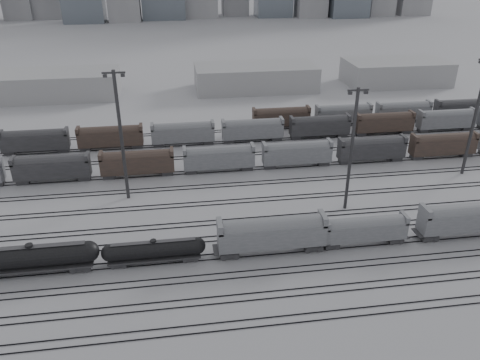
{
  "coord_description": "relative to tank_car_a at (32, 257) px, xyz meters",
  "views": [
    {
      "loc": [
        -17.85,
        -58.43,
        42.9
      ],
      "look_at": [
        -6.42,
        18.99,
        4.0
      ],
      "focal_mm": 35.0,
      "sensor_mm": 36.0,
      "label": 1
    }
  ],
  "objects": [
    {
      "name": "light_mast_b",
      "position": [
        12.11,
        21.53,
        10.27
      ],
      "size": [
        3.93,
        0.63,
        24.53
      ],
      "color": "#333336",
      "rests_on": "ground"
    },
    {
      "name": "warehouse_mid",
      "position": [
        49.62,
        94.0,
        1.26
      ],
      "size": [
        40.0,
        18.0,
        8.0
      ],
      "primitive_type": "cube",
      "color": "gray",
      "rests_on": "ground"
    },
    {
      "name": "tracks",
      "position": [
        39.62,
        16.5,
        -2.66
      ],
      "size": [
        220.0,
        71.5,
        0.16
      ],
      "color": "black",
      "rests_on": "ground"
    },
    {
      "name": "tank_car_a",
      "position": [
        0.0,
        0.0,
        0.0
      ],
      "size": [
        19.19,
        3.2,
        4.74
      ],
      "color": "#28272A",
      "rests_on": "ground"
    },
    {
      "name": "warehouse_left",
      "position": [
        -20.38,
        94.0,
        1.26
      ],
      "size": [
        50.0,
        18.0,
        8.0
      ],
      "primitive_type": "cube",
      "color": "gray",
      "rests_on": "ground"
    },
    {
      "name": "bg_string_near",
      "position": [
        47.62,
        31.0,
        0.06
      ],
      "size": [
        151.0,
        3.0,
        5.6
      ],
      "color": "gray",
      "rests_on": "ground"
    },
    {
      "name": "hopper_car_c",
      "position": [
        68.19,
        0.0,
        0.84
      ],
      "size": [
        16.2,
        3.22,
        5.79
      ],
      "color": "#28272A",
      "rests_on": "ground"
    },
    {
      "name": "bg_string_far",
      "position": [
        75.12,
        55.0,
        0.06
      ],
      "size": [
        66.0,
        3.0,
        5.6
      ],
      "color": "#47362D",
      "rests_on": "ground"
    },
    {
      "name": "warehouse_right",
      "position": [
        99.62,
        94.0,
        1.26
      ],
      "size": [
        35.0,
        18.0,
        8.0
      ],
      "primitive_type": "cube",
      "color": "gray",
      "rests_on": "ground"
    },
    {
      "name": "light_mast_c",
      "position": [
        51.8,
        11.72,
        9.24
      ],
      "size": [
        3.61,
        0.58,
        22.58
      ],
      "color": "#333336",
      "rests_on": "ground"
    },
    {
      "name": "tank_car_b",
      "position": [
        17.47,
        0.0,
        -0.52
      ],
      "size": [
        15.52,
        2.59,
        3.84
      ],
      "color": "#28272A",
      "rests_on": "ground"
    },
    {
      "name": "hopper_car_a",
      "position": [
        35.49,
        0.0,
        0.97
      ],
      "size": [
        16.82,
        3.34,
        6.01
      ],
      "color": "#28272A",
      "rests_on": "ground"
    },
    {
      "name": "bg_string_mid",
      "position": [
        57.62,
        47.0,
        0.06
      ],
      "size": [
        151.0,
        3.0,
        5.6
      ],
      "color": "#28272A",
      "rests_on": "ground"
    },
    {
      "name": "hopper_car_b",
      "position": [
        50.62,
        0.0,
        0.24
      ],
      "size": [
        13.51,
        2.68,
        4.83
      ],
      "color": "#28272A",
      "rests_on": "ground"
    },
    {
      "name": "light_mast_d",
      "position": [
        81.46,
        22.18,
        10.27
      ],
      "size": [
        3.93,
        0.63,
        24.54
      ],
      "color": "#333336",
      "rests_on": "ground"
    },
    {
      "name": "ground",
      "position": [
        39.62,
        -1.0,
        -2.74
      ],
      "size": [
        900.0,
        900.0,
        0.0
      ],
      "primitive_type": "plane",
      "color": "silver",
      "rests_on": "ground"
    }
  ]
}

